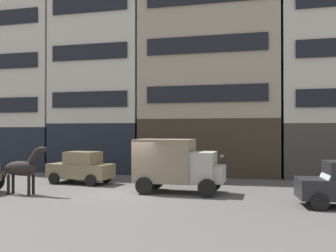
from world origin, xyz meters
TOP-DOWN VIEW (x-y plane):
  - ground_plane at (0.00, 0.00)m, footprint 120.00×120.00m
  - building_far_left at (-12.67, 10.20)m, footprint 7.73×6.87m
  - building_center_left at (-5.55, 10.20)m, footprint 7.22×6.87m
  - building_center_right at (2.65, 10.20)m, footprint 9.88×6.87m
  - draft_horse at (-4.83, -1.51)m, footprint 2.34×0.62m
  - delivery_truck_far at (2.11, 0.84)m, footprint 4.36×2.15m
  - sedan_light at (-3.90, 2.62)m, footprint 3.85×2.19m
  - pedestrian_officer at (3.99, 4.33)m, footprint 0.50×0.50m

SIDE VIEW (x-z plane):
  - ground_plane at x=0.00m, z-range 0.00..0.00m
  - sedan_light at x=-3.90m, z-range 0.00..1.83m
  - pedestrian_officer at x=3.99m, z-range 0.08..1.88m
  - draft_horse at x=-4.83m, z-range 0.12..2.42m
  - delivery_truck_far at x=2.11m, z-range 0.11..2.73m
  - building_center_right at x=2.65m, z-range 0.04..13.96m
  - building_center_left at x=-5.55m, z-range 0.04..14.08m
  - building_far_left at x=-12.67m, z-range 0.04..16.90m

